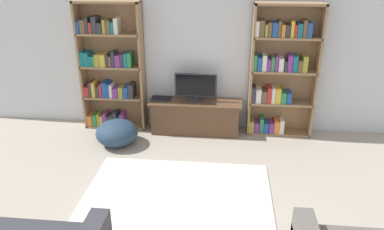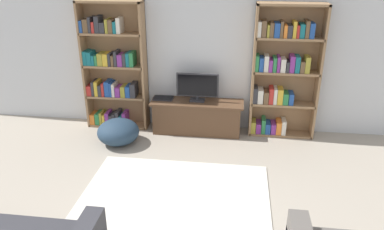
# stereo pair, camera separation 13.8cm
# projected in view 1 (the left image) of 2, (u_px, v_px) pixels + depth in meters

# --- Properties ---
(wall_back) EXTENTS (8.80, 0.06, 2.60)m
(wall_back) POSITION_uv_depth(u_px,v_px,m) (200.00, 51.00, 5.99)
(wall_back) COLOR silver
(wall_back) RESTS_ON ground_plane
(bookshelf_left) EXTENTS (1.03, 0.30, 2.09)m
(bookshelf_left) POSITION_uv_depth(u_px,v_px,m) (110.00, 69.00, 6.09)
(bookshelf_left) COLOR #93704C
(bookshelf_left) RESTS_ON ground_plane
(bookshelf_right) EXTENTS (1.03, 0.30, 2.09)m
(bookshelf_right) POSITION_uv_depth(u_px,v_px,m) (280.00, 72.00, 5.83)
(bookshelf_right) COLOR #93704C
(bookshelf_right) RESTS_ON ground_plane
(tv_stand) EXTENTS (1.50, 0.45, 0.53)m
(tv_stand) POSITION_uv_depth(u_px,v_px,m) (195.00, 117.00, 6.15)
(tv_stand) COLOR brown
(tv_stand) RESTS_ON ground_plane
(television) EXTENTS (0.68, 0.16, 0.46)m
(television) POSITION_uv_depth(u_px,v_px,m) (196.00, 87.00, 5.98)
(television) COLOR #2D2D33
(television) RESTS_ON tv_stand
(laptop) EXTENTS (0.32, 0.22, 0.03)m
(laptop) POSITION_uv_depth(u_px,v_px,m) (161.00, 98.00, 6.14)
(laptop) COLOR #28282D
(laptop) RESTS_ON tv_stand
(area_rug) EXTENTS (2.28, 1.68, 0.02)m
(area_rug) POSITION_uv_depth(u_px,v_px,m) (177.00, 197.00, 4.55)
(area_rug) COLOR beige
(area_rug) RESTS_ON ground_plane
(beanbag_ottoman) EXTENTS (0.65, 0.65, 0.39)m
(beanbag_ottoman) POSITION_uv_depth(u_px,v_px,m) (117.00, 133.00, 5.76)
(beanbag_ottoman) COLOR #23384C
(beanbag_ottoman) RESTS_ON ground_plane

